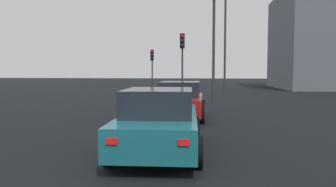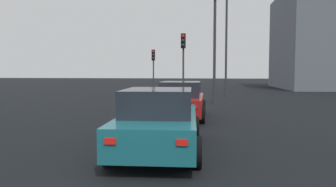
{
  "view_description": "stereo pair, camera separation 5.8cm",
  "coord_description": "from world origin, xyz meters",
  "px_view_note": "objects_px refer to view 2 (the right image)",
  "views": [
    {
      "loc": [
        -3.92,
        -1.08,
        1.91
      ],
      "look_at": [
        5.69,
        -0.01,
        1.23
      ],
      "focal_mm": 34.06,
      "sensor_mm": 36.0,
      "label": 1
    },
    {
      "loc": [
        -3.91,
        -1.14,
        1.91
      ],
      "look_at": [
        5.69,
        -0.01,
        1.23
      ],
      "focal_mm": 34.06,
      "sensor_mm": 36.0,
      "label": 2
    }
  ],
  "objects_px": {
    "car_teal_second": "(159,121)",
    "car_red_lead": "(181,100)",
    "traffic_light_near_left": "(183,53)",
    "traffic_light_near_right": "(153,62)",
    "street_lamp_far": "(226,33)",
    "street_lamp_kerbside": "(215,39)"
  },
  "relations": [
    {
      "from": "street_lamp_kerbside",
      "to": "car_teal_second",
      "type": "bearing_deg",
      "value": 172.11
    },
    {
      "from": "car_red_lead",
      "to": "traffic_light_near_right",
      "type": "relative_size",
      "value": 1.12
    },
    {
      "from": "car_red_lead",
      "to": "car_teal_second",
      "type": "xyz_separation_m",
      "value": [
        -5.4,
        0.12,
        0.0
      ]
    },
    {
      "from": "street_lamp_kerbside",
      "to": "traffic_light_near_right",
      "type": "bearing_deg",
      "value": 33.06
    },
    {
      "from": "car_red_lead",
      "to": "traffic_light_near_right",
      "type": "height_order",
      "value": "traffic_light_near_right"
    },
    {
      "from": "car_teal_second",
      "to": "traffic_light_near_right",
      "type": "distance_m",
      "value": 19.54
    },
    {
      "from": "car_teal_second",
      "to": "car_red_lead",
      "type": "bearing_deg",
      "value": -3.48
    },
    {
      "from": "car_teal_second",
      "to": "street_lamp_far",
      "type": "xyz_separation_m",
      "value": [
        17.3,
        -2.65,
        4.07
      ]
    },
    {
      "from": "car_red_lead",
      "to": "street_lamp_kerbside",
      "type": "distance_m",
      "value": 7.13
    },
    {
      "from": "traffic_light_near_right",
      "to": "car_teal_second",
      "type": "bearing_deg",
      "value": 6.59
    },
    {
      "from": "street_lamp_far",
      "to": "traffic_light_near_right",
      "type": "bearing_deg",
      "value": 72.51
    },
    {
      "from": "traffic_light_near_left",
      "to": "traffic_light_near_right",
      "type": "distance_m",
      "value": 7.44
    },
    {
      "from": "car_teal_second",
      "to": "traffic_light_near_left",
      "type": "relative_size",
      "value": 1.03
    },
    {
      "from": "car_teal_second",
      "to": "street_lamp_kerbside",
      "type": "relative_size",
      "value": 0.69
    },
    {
      "from": "street_lamp_kerbside",
      "to": "street_lamp_far",
      "type": "xyz_separation_m",
      "value": [
        5.65,
        -1.03,
        1.0
      ]
    },
    {
      "from": "car_red_lead",
      "to": "street_lamp_kerbside",
      "type": "xyz_separation_m",
      "value": [
        6.26,
        -1.5,
        3.07
      ]
    },
    {
      "from": "traffic_light_near_left",
      "to": "street_lamp_kerbside",
      "type": "height_order",
      "value": "street_lamp_kerbside"
    },
    {
      "from": "street_lamp_kerbside",
      "to": "street_lamp_far",
      "type": "relative_size",
      "value": 0.77
    },
    {
      "from": "street_lamp_far",
      "to": "street_lamp_kerbside",
      "type": "bearing_deg",
      "value": 169.67
    },
    {
      "from": "car_red_lead",
      "to": "street_lamp_far",
      "type": "xyz_separation_m",
      "value": [
        11.9,
        -2.53,
        4.07
      ]
    },
    {
      "from": "street_lamp_far",
      "to": "car_red_lead",
      "type": "bearing_deg",
      "value": 168.02
    },
    {
      "from": "traffic_light_near_left",
      "to": "traffic_light_near_right",
      "type": "xyz_separation_m",
      "value": [
        6.8,
        2.99,
        -0.35
      ]
    }
  ]
}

